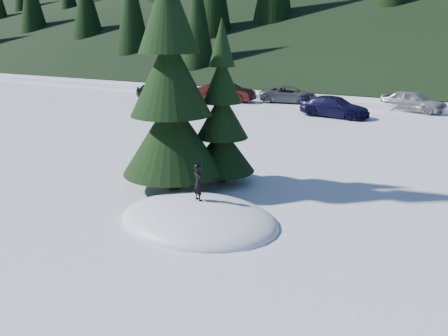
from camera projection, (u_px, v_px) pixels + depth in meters
The scene contains 10 objects.
ground at pixel (199, 221), 11.76m from camera, with size 200.00×200.00×0.00m, color white.
snow_mound at pixel (199, 221), 11.76m from camera, with size 4.48×3.52×0.96m, color white.
spruce_tall at pixel (170, 86), 13.37m from camera, with size 3.20×3.20×8.60m.
spruce_short at pixel (222, 121), 14.38m from camera, with size 2.20×2.20×5.37m.
child_skier at pixel (198, 183), 11.79m from camera, with size 0.35×0.23×0.97m, color black.
car_0 at pixel (155, 92), 34.01m from camera, with size 1.63×4.05×1.38m, color black.
car_1 at pixel (227, 92), 33.71m from camera, with size 1.55×4.45×1.47m, color black.
car_2 at pixel (289, 95), 33.08m from camera, with size 2.04×4.43×1.23m, color #494D50.
car_3 at pixel (335, 107), 27.09m from camera, with size 1.77×4.35×1.26m, color black.
car_4 at pixel (413, 101), 29.03m from camera, with size 1.66×4.13×1.41m, color gray.
Camera 1 is at (6.16, -8.97, 4.72)m, focal length 35.00 mm.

